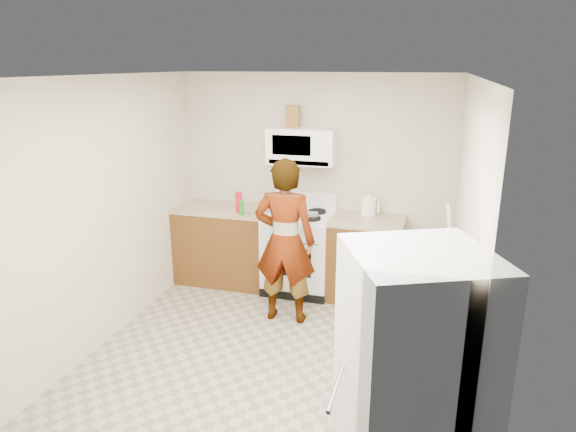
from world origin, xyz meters
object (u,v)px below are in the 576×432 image
(person, at_px, (285,241))
(saucepan, at_px, (285,203))
(fridge, at_px, (411,399))
(gas_range, at_px, (299,251))
(kettle, at_px, (368,206))
(microwave, at_px, (302,146))

(person, relative_size, saucepan, 8.49)
(fridge, height_order, saucepan, fridge)
(gas_range, bearing_deg, person, -86.40)
(kettle, bearing_deg, microwave, -163.25)
(person, bearing_deg, microwave, -89.94)
(gas_range, bearing_deg, fridge, -64.76)
(gas_range, relative_size, microwave, 1.49)
(microwave, xyz_separation_m, fridge, (1.41, -3.12, -0.85))
(person, bearing_deg, gas_range, -89.42)
(person, relative_size, kettle, 8.47)
(microwave, height_order, kettle, microwave)
(saucepan, bearing_deg, kettle, 1.50)
(fridge, xyz_separation_m, kettle, (-0.65, 3.17, 0.19))
(microwave, height_order, fridge, microwave)
(gas_range, relative_size, saucepan, 5.58)
(kettle, bearing_deg, fridge, -65.38)
(microwave, bearing_deg, person, -86.93)
(kettle, height_order, saucepan, kettle)
(microwave, bearing_deg, gas_range, -90.00)
(gas_range, bearing_deg, kettle, 12.98)
(person, xyz_separation_m, kettle, (0.72, 0.92, 0.18))
(person, relative_size, fridge, 1.01)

